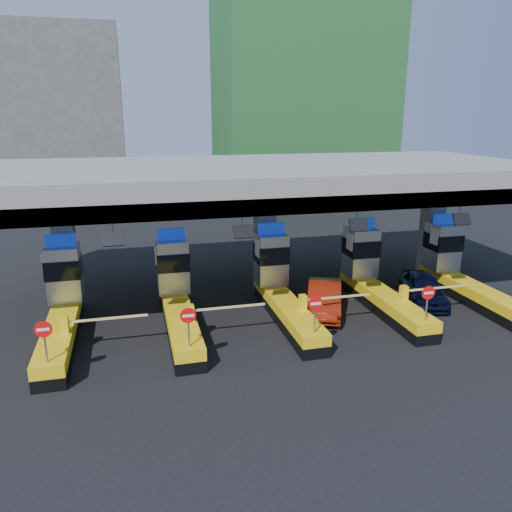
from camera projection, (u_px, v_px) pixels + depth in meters
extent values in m
plane|color=black|center=(280.00, 313.00, 24.49)|extent=(120.00, 120.00, 0.00)
cube|color=slate|center=(265.00, 178.00, 25.59)|extent=(28.00, 12.00, 1.50)
cube|color=#4C4C49|center=(302.00, 205.00, 20.38)|extent=(28.00, 0.60, 0.70)
cube|color=slate|center=(66.00, 257.00, 24.18)|extent=(1.00, 1.00, 5.50)
cube|color=slate|center=(265.00, 244.00, 26.54)|extent=(1.00, 1.00, 5.50)
cube|color=slate|center=(431.00, 234.00, 28.91)|extent=(1.00, 1.00, 5.50)
cylinder|color=slate|center=(113.00, 229.00, 18.77)|extent=(0.06, 0.06, 0.50)
cube|color=black|center=(113.00, 239.00, 18.68)|extent=(0.80, 0.38, 0.54)
cylinder|color=slate|center=(242.00, 222.00, 19.96)|extent=(0.06, 0.06, 0.50)
cube|color=black|center=(243.00, 232.00, 19.86)|extent=(0.80, 0.38, 0.54)
cylinder|color=slate|center=(357.00, 216.00, 21.14)|extent=(0.06, 0.06, 0.50)
cube|color=black|center=(359.00, 225.00, 21.05)|extent=(0.80, 0.38, 0.54)
cylinder|color=slate|center=(460.00, 211.00, 22.32)|extent=(0.06, 0.06, 0.50)
cube|color=black|center=(462.00, 219.00, 22.23)|extent=(0.80, 0.38, 0.54)
cube|color=black|center=(62.00, 338.00, 21.13)|extent=(1.20, 8.00, 0.50)
cube|color=#E5B70C|center=(61.00, 328.00, 20.99)|extent=(1.20, 8.00, 0.50)
cube|color=#9EA3A8|center=(64.00, 273.00, 23.18)|extent=(1.50, 1.50, 2.60)
cube|color=black|center=(64.00, 267.00, 23.08)|extent=(1.56, 1.56, 0.90)
cube|color=#0C2DBF|center=(61.00, 240.00, 22.75)|extent=(1.30, 0.35, 0.55)
cube|color=white|center=(43.00, 262.00, 22.53)|extent=(0.06, 0.70, 0.90)
cylinder|color=slate|center=(45.00, 345.00, 17.39)|extent=(0.07, 0.07, 1.30)
cylinder|color=red|center=(43.00, 329.00, 17.20)|extent=(0.60, 0.04, 0.60)
cube|color=white|center=(43.00, 330.00, 17.18)|extent=(0.42, 0.02, 0.10)
cube|color=#E5B70C|center=(65.00, 325.00, 19.79)|extent=(0.30, 0.35, 0.70)
cube|color=white|center=(108.00, 318.00, 20.16)|extent=(3.20, 0.08, 0.08)
cube|color=black|center=(180.00, 327.00, 22.31)|extent=(1.20, 8.00, 0.50)
cube|color=#E5B70C|center=(180.00, 316.00, 22.18)|extent=(1.20, 8.00, 0.50)
cube|color=#9EA3A8|center=(173.00, 265.00, 24.37)|extent=(1.50, 1.50, 2.60)
cube|color=black|center=(172.00, 260.00, 24.27)|extent=(1.56, 1.56, 0.90)
cube|color=#0C2DBF|center=(171.00, 234.00, 23.94)|extent=(1.30, 0.35, 0.55)
cube|color=white|center=(155.00, 254.00, 23.71)|extent=(0.06, 0.70, 0.90)
cylinder|color=slate|center=(189.00, 330.00, 18.57)|extent=(0.07, 0.07, 1.30)
cylinder|color=red|center=(188.00, 316.00, 18.38)|extent=(0.60, 0.04, 0.60)
cube|color=white|center=(188.00, 316.00, 18.36)|extent=(0.42, 0.02, 0.10)
cube|color=#E5B70C|center=(190.00, 313.00, 20.98)|extent=(0.30, 0.35, 0.70)
cube|color=white|center=(229.00, 307.00, 21.34)|extent=(3.20, 0.08, 0.08)
cube|color=black|center=(287.00, 316.00, 23.49)|extent=(1.20, 8.00, 0.50)
cube|color=#E5B70C|center=(287.00, 306.00, 23.36)|extent=(1.20, 8.00, 0.50)
cube|color=#9EA3A8|center=(271.00, 258.00, 25.55)|extent=(1.50, 1.50, 2.60)
cube|color=black|center=(271.00, 253.00, 25.45)|extent=(1.56, 1.56, 0.90)
cube|color=#0C2DBF|center=(271.00, 228.00, 25.12)|extent=(1.30, 0.35, 0.55)
cube|color=white|center=(257.00, 248.00, 24.89)|extent=(0.06, 0.70, 0.90)
cylinder|color=slate|center=(315.00, 317.00, 19.75)|extent=(0.07, 0.07, 1.30)
cylinder|color=red|center=(316.00, 304.00, 19.56)|extent=(0.60, 0.04, 0.60)
cube|color=white|center=(316.00, 304.00, 19.54)|extent=(0.42, 0.02, 0.10)
cube|color=#E5B70C|center=(303.00, 302.00, 22.16)|extent=(0.30, 0.35, 0.70)
cube|color=white|center=(337.00, 297.00, 22.52)|extent=(3.20, 0.08, 0.08)
cube|color=black|center=(383.00, 306.00, 24.67)|extent=(1.20, 8.00, 0.50)
cube|color=#E5B70C|center=(384.00, 297.00, 24.54)|extent=(1.20, 8.00, 0.50)
cube|color=#9EA3A8|center=(360.00, 252.00, 26.73)|extent=(1.50, 1.50, 2.60)
cube|color=black|center=(361.00, 247.00, 26.63)|extent=(1.56, 1.56, 0.90)
cube|color=#0C2DBF|center=(362.00, 223.00, 26.30)|extent=(1.30, 0.35, 0.55)
cube|color=white|center=(350.00, 242.00, 26.07)|extent=(0.06, 0.70, 0.90)
cylinder|color=slate|center=(427.00, 306.00, 20.94)|extent=(0.07, 0.07, 1.30)
cylinder|color=red|center=(428.00, 293.00, 20.74)|extent=(0.60, 0.04, 0.60)
cube|color=white|center=(429.00, 293.00, 20.72)|extent=(0.42, 0.02, 0.10)
cube|color=#E5B70C|center=(404.00, 293.00, 23.34)|extent=(0.30, 0.35, 0.70)
cube|color=white|center=(435.00, 288.00, 23.70)|extent=(3.20, 0.08, 0.08)
cube|color=black|center=(471.00, 298.00, 25.86)|extent=(1.20, 8.00, 0.50)
cube|color=#E5B70C|center=(472.00, 289.00, 25.72)|extent=(1.20, 8.00, 0.50)
cube|color=#9EA3A8|center=(442.00, 246.00, 27.91)|extent=(1.50, 1.50, 2.60)
cube|color=black|center=(443.00, 241.00, 27.81)|extent=(1.56, 1.56, 0.90)
cube|color=#0C2DBF|center=(445.00, 219.00, 27.48)|extent=(1.30, 0.35, 0.55)
cube|color=white|center=(434.00, 236.00, 27.25)|extent=(0.06, 0.70, 0.90)
cube|color=#E5B70C|center=(495.00, 284.00, 24.52)|extent=(0.30, 0.35, 0.70)
cube|color=#1E5926|center=(302.00, 70.00, 53.37)|extent=(18.00, 12.00, 28.00)
cube|color=#4C4C49|center=(54.00, 119.00, 52.32)|extent=(14.00, 10.00, 18.00)
imported|color=black|center=(424.00, 288.00, 25.77)|extent=(2.98, 4.74, 1.50)
imported|color=maroon|center=(324.00, 298.00, 24.41)|extent=(3.22, 4.81, 1.50)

